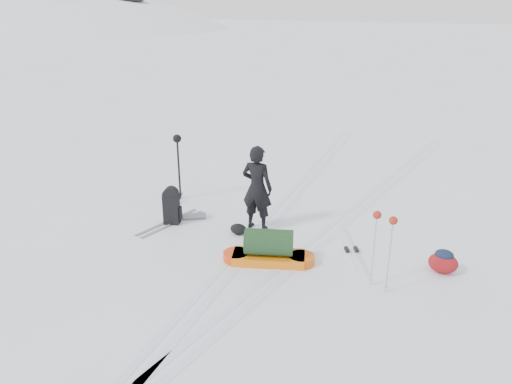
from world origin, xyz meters
TOP-DOWN VIEW (x-y plane):
  - ground at (0.00, 0.00)m, footprint 200.00×200.00m
  - ski_tracks at (0.61, 0.88)m, footprint 3.38×17.97m
  - skier at (-0.17, 0.41)m, footprint 0.64×0.43m
  - pulk_sled at (0.62, -0.78)m, footprint 1.69×0.98m
  - expedition_rucksack at (-1.82, -0.09)m, footprint 0.72×0.74m
  - ski_poles_black at (-2.47, 1.09)m, footprint 0.19×0.21m
  - ski_poles_silver at (2.57, -0.81)m, footprint 0.40×0.24m
  - touring_skis_grey at (-1.90, -0.16)m, footprint 0.61×1.70m
  - touring_skis_white at (1.85, 0.24)m, footprint 1.06×1.67m
  - rope_coil at (0.65, -0.51)m, footprint 0.50×0.50m
  - small_daypack at (3.45, 0.17)m, footprint 0.51×0.40m
  - thermos_pair at (-2.41, 0.74)m, footprint 0.17×0.26m
  - stuff_sack at (-0.38, -0.00)m, footprint 0.35×0.28m

SIDE VIEW (x-z plane):
  - ground at x=0.00m, z-range 0.00..0.00m
  - ski_tracks at x=0.61m, z-range 0.00..0.01m
  - touring_skis_grey at x=-1.90m, z-range -0.02..0.04m
  - touring_skis_white at x=1.85m, z-range -0.02..0.05m
  - rope_coil at x=0.65m, z-range 0.00..0.05m
  - stuff_sack at x=-0.38m, z-range 0.00..0.21m
  - thermos_pair at x=-2.41m, z-range -0.01..0.25m
  - small_daypack at x=3.45m, z-range -0.01..0.41m
  - pulk_sled at x=0.62m, z-range -0.07..0.55m
  - expedition_rucksack at x=-1.82m, z-range -0.03..0.77m
  - skier at x=-0.17m, z-range 0.00..1.74m
  - ski_poles_silver at x=2.57m, z-range 0.44..1.76m
  - ski_poles_black at x=-2.47m, z-range 0.49..2.04m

